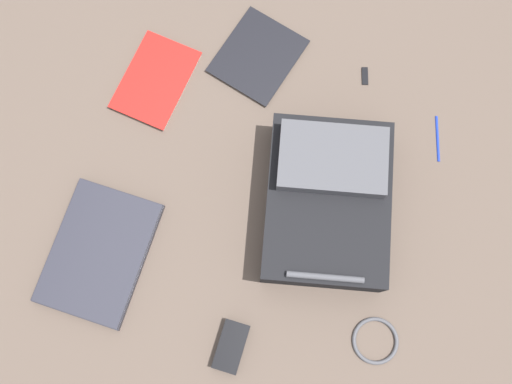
# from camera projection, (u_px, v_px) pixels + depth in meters

# --- Properties ---
(ground_plane) EXTENTS (3.32, 3.32, 0.00)m
(ground_plane) POSITION_uv_depth(u_px,v_px,m) (245.00, 191.00, 1.68)
(ground_plane) COLOR brown
(backpack) EXTENTS (0.43, 0.51, 0.17)m
(backpack) POSITION_uv_depth(u_px,v_px,m) (327.00, 198.00, 1.60)
(backpack) COLOR black
(backpack) RESTS_ON ground_plane
(laptop) EXTENTS (0.26, 0.36, 0.03)m
(laptop) POSITION_uv_depth(u_px,v_px,m) (99.00, 252.00, 1.63)
(laptop) COLOR #24242C
(laptop) RESTS_ON ground_plane
(book_blue) EXTENTS (0.20, 0.28, 0.02)m
(book_blue) POSITION_uv_depth(u_px,v_px,m) (156.00, 80.00, 1.75)
(book_blue) COLOR silver
(book_blue) RESTS_ON ground_plane
(book_red) EXTENTS (0.26, 0.29, 0.01)m
(book_red) POSITION_uv_depth(u_px,v_px,m) (258.00, 56.00, 1.77)
(book_red) COLOR silver
(book_red) RESTS_ON ground_plane
(cable_coil) EXTENTS (0.12, 0.12, 0.01)m
(cable_coil) POSITION_uv_depth(u_px,v_px,m) (375.00, 341.00, 1.59)
(cable_coil) COLOR #4C4C51
(cable_coil) RESTS_ON ground_plane
(power_brick) EXTENTS (0.07, 0.13, 0.03)m
(power_brick) POSITION_uv_depth(u_px,v_px,m) (231.00, 346.00, 1.57)
(power_brick) COLOR black
(power_brick) RESTS_ON ground_plane
(pen_black) EXTENTS (0.05, 0.13, 0.01)m
(pen_black) POSITION_uv_depth(u_px,v_px,m) (438.00, 138.00, 1.71)
(pen_black) COLOR #1933B2
(pen_black) RESTS_ON ground_plane
(usb_stick) EXTENTS (0.03, 0.06, 0.01)m
(usb_stick) POSITION_uv_depth(u_px,v_px,m) (365.00, 76.00, 1.76)
(usb_stick) COLOR black
(usb_stick) RESTS_ON ground_plane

